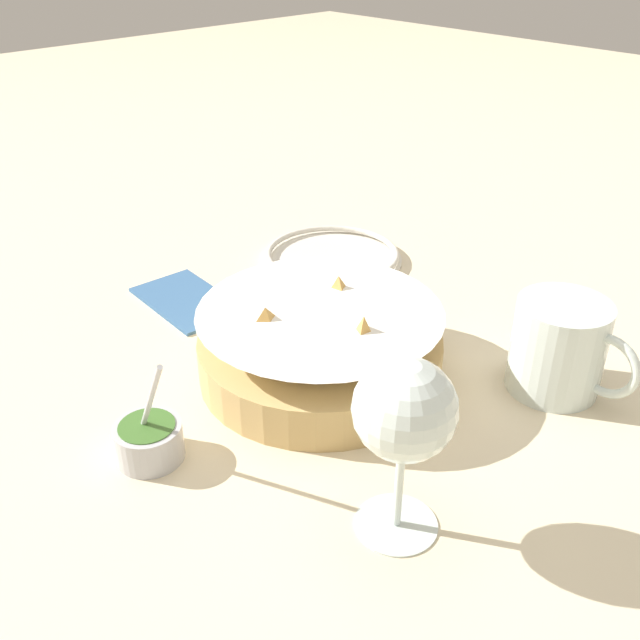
{
  "coord_description": "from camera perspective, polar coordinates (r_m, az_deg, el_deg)",
  "views": [
    {
      "loc": [
        0.49,
        -0.41,
        0.43
      ],
      "look_at": [
        0.03,
        0.01,
        0.07
      ],
      "focal_mm": 40.0,
      "sensor_mm": 36.0,
      "label": 1
    }
  ],
  "objects": [
    {
      "name": "food_basket",
      "position": [
        0.74,
        -0.02,
        -2.06
      ],
      "size": [
        0.25,
        0.25,
        0.09
      ],
      "color": "tan",
      "rests_on": "ground_plane"
    },
    {
      "name": "beer_mug",
      "position": [
        0.75,
        18.56,
        -2.32
      ],
      "size": [
        0.13,
        0.09,
        0.1
      ],
      "color": "silver",
      "rests_on": "ground_plane"
    },
    {
      "name": "sauce_cup",
      "position": [
        0.66,
        -13.54,
        -9.26
      ],
      "size": [
        0.07,
        0.06,
        0.12
      ],
      "color": "#B7B7BC",
      "rests_on": "ground_plane"
    },
    {
      "name": "napkin",
      "position": [
        0.9,
        -10.62,
        1.66
      ],
      "size": [
        0.15,
        0.1,
        0.01
      ],
      "color": "#38608E",
      "rests_on": "ground_plane"
    },
    {
      "name": "wine_glass",
      "position": [
        0.52,
        6.76,
        -7.54
      ],
      "size": [
        0.08,
        0.08,
        0.16
      ],
      "color": "silver",
      "rests_on": "ground_plane"
    },
    {
      "name": "ground_plane",
      "position": [
        0.77,
        -2.48,
        -3.59
      ],
      "size": [
        4.0,
        4.0,
        0.0
      ],
      "primitive_type": "plane",
      "color": "beige"
    },
    {
      "name": "side_plate",
      "position": [
        0.99,
        0.99,
        5.14
      ],
      "size": [
        0.19,
        0.19,
        0.01
      ],
      "color": "silver",
      "rests_on": "ground_plane"
    }
  ]
}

